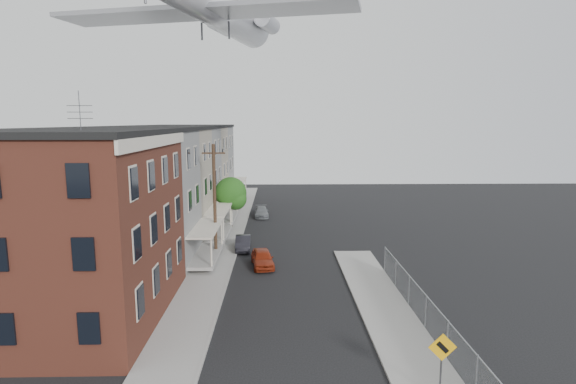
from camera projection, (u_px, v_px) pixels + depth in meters
name	position (u px, v px, depth m)	size (l,w,h in m)	color
sidewalk_left	(226.00, 237.00, 41.82)	(3.00, 62.00, 0.12)	gray
sidewalk_right	(391.00, 320.00, 24.28)	(3.00, 26.00, 0.12)	gray
curb_left	(242.00, 237.00, 41.85)	(0.15, 62.00, 0.14)	gray
curb_right	(365.00, 320.00, 24.25)	(0.15, 26.00, 0.14)	gray
corner_building	(67.00, 226.00, 24.09)	(10.31, 12.30, 12.15)	#3E1A13
row_house_a	(126.00, 197.00, 33.48)	(11.98, 7.00, 10.30)	slate
row_house_b	(152.00, 184.00, 40.39)	(11.98, 7.00, 10.30)	#6F6858
row_house_c	(171.00, 175.00, 47.31)	(11.98, 7.00, 10.30)	slate
row_house_d	(184.00, 168.00, 54.22)	(11.98, 7.00, 10.30)	#6F6858
row_house_e	(195.00, 163.00, 61.14)	(11.98, 7.00, 10.30)	slate
chainlink_fence	(426.00, 312.00, 23.18)	(0.06, 18.06, 1.90)	gray
warning_sign	(442.00, 356.00, 17.06)	(1.10, 0.11, 2.80)	#515156
utility_pole	(215.00, 199.00, 35.17)	(1.80, 0.26, 9.00)	black
street_tree	(232.00, 194.00, 45.17)	(3.22, 3.20, 5.20)	black
car_near	(262.00, 258.00, 33.42)	(1.52, 3.78, 1.29)	maroon
car_mid	(243.00, 243.00, 37.83)	(1.24, 3.54, 1.17)	black
car_far	(261.00, 212.00, 50.91)	(1.55, 3.81, 1.11)	slate
airplane	(213.00, 5.00, 35.27)	(23.49, 26.85, 7.73)	white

